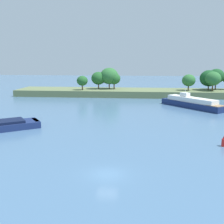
{
  "coord_description": "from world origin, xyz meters",
  "views": [
    {
      "loc": [
        3.52,
        -30.29,
        13.52
      ],
      "look_at": [
        -2.6,
        32.87,
        1.2
      ],
      "focal_mm": 43.61,
      "sensor_mm": 36.0,
      "label": 1
    }
  ],
  "objects": [
    {
      "name": "ground_plane",
      "position": [
        0.0,
        0.0,
        0.0
      ],
      "size": [
        400.0,
        400.0,
        0.0
      ],
      "primitive_type": "plane",
      "color": "#476B8E"
    },
    {
      "name": "treeline_island",
      "position": [
        6.49,
        72.31,
        2.87
      ],
      "size": [
        91.69,
        14.68,
        10.37
      ],
      "color": "#66754C",
      "rests_on": "ground"
    },
    {
      "name": "white_riverboat",
      "position": [
        18.65,
        47.68,
        1.38
      ],
      "size": [
        15.61,
        17.9,
        5.44
      ],
      "color": "navy",
      "rests_on": "ground"
    },
    {
      "name": "channel_buoy_red",
      "position": [
        17.13,
        12.38,
        0.81
      ],
      "size": [
        0.7,
        0.7,
        1.9
      ],
      "color": "red",
      "rests_on": "ground"
    }
  ]
}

